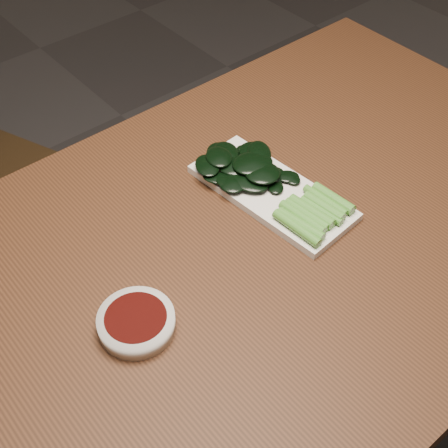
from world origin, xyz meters
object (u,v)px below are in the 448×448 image
serving_plate (272,192)px  gai_lan (264,178)px  sauce_bowl (136,322)px  table (235,278)px

serving_plate → gai_lan: size_ratio=0.99×
sauce_bowl → gai_lan: bearing=16.4°
table → sauce_bowl: 0.22m
sauce_bowl → gai_lan: (0.34, 0.10, 0.01)m
table → gai_lan: gai_lan is taller
sauce_bowl → gai_lan: gai_lan is taller
sauce_bowl → gai_lan: size_ratio=0.36×
table → sauce_bowl: bearing=-174.0°
table → sauce_bowl: sauce_bowl is taller
table → serving_plate: bearing=23.4°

